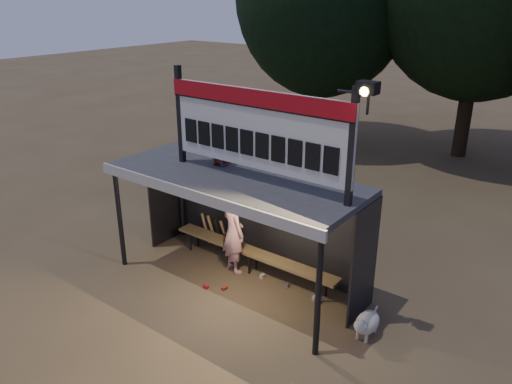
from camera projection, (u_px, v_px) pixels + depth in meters
ground at (236, 282)px, 10.16m from camera, size 80.00×80.00×0.00m
player at (233, 232)px, 10.28m from camera, size 0.76×0.63×1.79m
child_a at (217, 142)px, 9.72m from camera, size 0.49×0.40×0.92m
child_b at (221, 142)px, 9.74m from camera, size 0.51×0.40×0.91m
dugout_shelter at (243, 195)px, 9.66m from camera, size 5.10×2.08×2.32m
scoreboard_assembly at (258, 127)px, 8.61m from camera, size 4.10×0.27×1.99m
bench at (253, 253)px, 10.41m from camera, size 4.00×0.35×0.48m
dog at (366, 323)px, 8.45m from camera, size 0.36×0.81×0.49m
bats at (216, 232)px, 11.32m from camera, size 0.68×0.35×0.84m
litter at (268, 289)px, 9.86m from camera, size 2.15×1.13×0.08m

